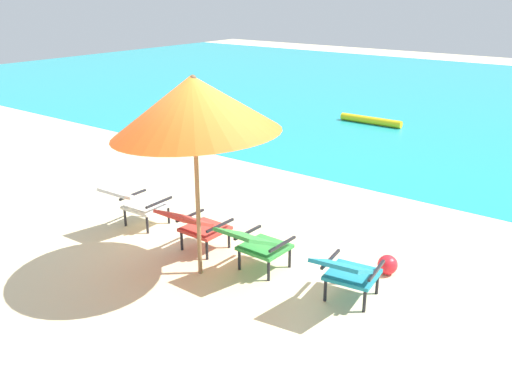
# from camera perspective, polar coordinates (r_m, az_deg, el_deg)

# --- Properties ---
(ground_plane) EXTENTS (40.00, 40.00, 0.00)m
(ground_plane) POSITION_cam_1_polar(r_m,az_deg,el_deg) (10.29, 12.55, 1.73)
(ground_plane) COLOR beige
(ocean_band) EXTENTS (40.00, 18.00, 0.01)m
(ocean_band) POSITION_cam_1_polar(r_m,az_deg,el_deg) (17.84, 24.03, 8.26)
(ocean_band) COLOR teal
(ocean_band) RESTS_ON ground_plane
(swim_buoy) EXTENTS (1.60, 0.18, 0.18)m
(swim_buoy) POSITION_cam_1_polar(r_m,az_deg,el_deg) (14.12, 11.70, 7.21)
(swim_buoy) COLOR yellow
(swim_buoy) RESTS_ON ocean_band
(lounge_chair_far_left) EXTENTS (0.57, 0.89, 0.68)m
(lounge_chair_far_left) POSITION_cam_1_polar(r_m,az_deg,el_deg) (7.84, -12.16, -1.00)
(lounge_chair_far_left) COLOR silver
(lounge_chair_far_left) RESTS_ON ground_plane
(lounge_chair_near_left) EXTENTS (0.56, 0.88, 0.68)m
(lounge_chair_near_left) POSITION_cam_1_polar(r_m,az_deg,el_deg) (6.99, -6.25, -3.32)
(lounge_chair_near_left) COLOR red
(lounge_chair_near_left) RESTS_ON ground_plane
(lounge_chair_near_right) EXTENTS (0.56, 0.88, 0.68)m
(lounge_chair_near_right) POSITION_cam_1_polar(r_m,az_deg,el_deg) (6.47, -0.04, -5.23)
(lounge_chair_near_right) COLOR #338E3D
(lounge_chair_near_right) RESTS_ON ground_plane
(lounge_chair_far_right) EXTENTS (0.65, 0.94, 0.68)m
(lounge_chair_far_right) POSITION_cam_1_polar(r_m,az_deg,el_deg) (5.93, 9.34, -8.01)
(lounge_chair_far_right) COLOR teal
(lounge_chair_far_right) RESTS_ON ground_plane
(beach_umbrella_center) EXTENTS (2.42, 2.40, 2.38)m
(beach_umbrella_center) POSITION_cam_1_polar(r_m,az_deg,el_deg) (6.01, -6.39, 8.86)
(beach_umbrella_center) COLOR olive
(beach_umbrella_center) RESTS_ON ground_plane
(beach_ball) EXTENTS (0.24, 0.24, 0.24)m
(beach_ball) POSITION_cam_1_polar(r_m,az_deg,el_deg) (6.78, 13.35, -7.27)
(beach_ball) COLOR red
(beach_ball) RESTS_ON ground_plane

